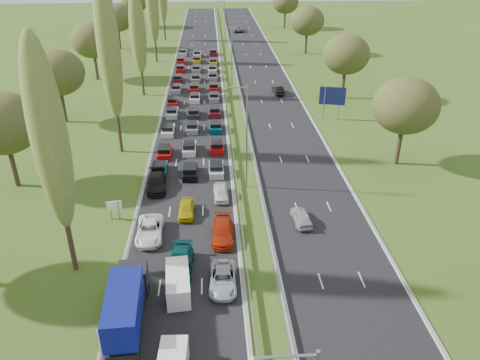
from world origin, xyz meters
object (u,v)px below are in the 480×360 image
object	(u,v)px
direction_sign	(332,97)
blue_lorry	(127,303)
white_van_rear	(178,281)
info_sign	(114,208)
near_car_2	(150,230)
near_car_3	(157,182)

from	to	relation	value
direction_sign	blue_lorry	bearing A→B (deg)	-121.00
white_van_rear	info_sign	size ratio (longest dim) A/B	2.25
near_car_2	info_sign	world-z (taller)	info_sign
info_sign	direction_sign	world-z (taller)	direction_sign
info_sign	direction_sign	bearing A→B (deg)	43.62
near_car_2	info_sign	distance (m)	5.20
white_van_rear	direction_sign	distance (m)	44.58
info_sign	white_van_rear	bearing A→B (deg)	-58.28
direction_sign	white_van_rear	bearing A→B (deg)	-119.29
white_van_rear	info_sign	world-z (taller)	info_sign
near_car_3	direction_sign	world-z (taller)	direction_sign
near_car_2	white_van_rear	bearing A→B (deg)	-69.65
near_car_2	white_van_rear	distance (m)	8.55
blue_lorry	info_sign	distance (m)	15.10
white_van_rear	near_car_2	bearing A→B (deg)	107.00
near_car_3	info_sign	bearing A→B (deg)	-123.82
blue_lorry	direction_sign	world-z (taller)	direction_sign
direction_sign	near_car_2	bearing A→B (deg)	-128.93
near_car_2	near_car_3	world-z (taller)	near_car_3
near_car_2	direction_sign	bearing A→B (deg)	49.73
near_car_2	white_van_rear	world-z (taller)	white_van_rear
near_car_3	blue_lorry	distance (m)	21.05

